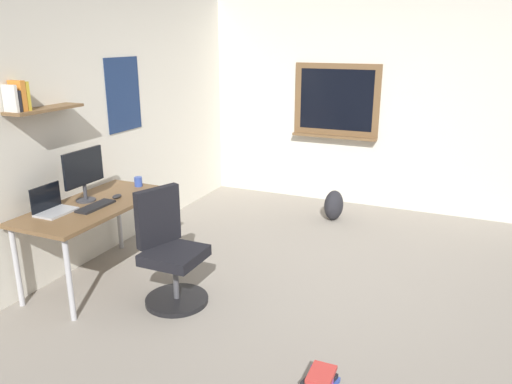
% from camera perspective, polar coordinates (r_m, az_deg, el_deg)
% --- Properties ---
extents(ground_plane, '(5.20, 5.20, 0.00)m').
position_cam_1_polar(ground_plane, '(4.51, 9.38, -10.86)').
color(ground_plane, gray).
rests_on(ground_plane, ground).
extents(wall_back, '(5.00, 0.30, 2.60)m').
position_cam_1_polar(wall_back, '(5.20, -17.18, 7.58)').
color(wall_back, silver).
rests_on(wall_back, ground).
extents(wall_right, '(0.22, 5.00, 2.60)m').
position_cam_1_polar(wall_right, '(6.45, 15.35, 9.47)').
color(wall_right, silver).
rests_on(wall_right, ground).
extents(desk, '(1.40, 0.67, 0.72)m').
position_cam_1_polar(desk, '(4.59, -17.98, -2.12)').
color(desk, brown).
rests_on(desk, ground).
extents(office_chair, '(0.53, 0.55, 0.95)m').
position_cam_1_polar(office_chair, '(4.17, -9.81, -7.10)').
color(office_chair, black).
rests_on(office_chair, ground).
extents(laptop, '(0.31, 0.21, 0.23)m').
position_cam_1_polar(laptop, '(4.45, -22.29, -1.51)').
color(laptop, '#ADAFB5').
rests_on(laptop, desk).
extents(monitor_primary, '(0.46, 0.17, 0.46)m').
position_cam_1_polar(monitor_primary, '(4.59, -19.10, 2.22)').
color(monitor_primary, '#38383D').
rests_on(monitor_primary, desk).
extents(keyboard, '(0.37, 0.13, 0.02)m').
position_cam_1_polar(keyboard, '(4.46, -17.85, -1.56)').
color(keyboard, black).
rests_on(keyboard, desk).
extents(computer_mouse, '(0.10, 0.06, 0.03)m').
position_cam_1_polar(computer_mouse, '(4.66, -15.62, -0.48)').
color(computer_mouse, '#262628').
rests_on(computer_mouse, desk).
extents(coffee_mug, '(0.08, 0.08, 0.09)m').
position_cam_1_polar(coffee_mug, '(4.98, -13.31, 1.16)').
color(coffee_mug, '#334CA5').
rests_on(coffee_mug, desk).
extents(backpack, '(0.32, 0.22, 0.36)m').
position_cam_1_polar(backpack, '(6.06, 8.88, -1.50)').
color(backpack, '#232328').
rests_on(backpack, ground).
extents(book_stack_on_floor, '(0.25, 0.21, 0.14)m').
position_cam_1_polar(book_stack_on_floor, '(3.32, 7.46, -20.71)').
color(book_stack_on_floor, silver).
rests_on(book_stack_on_floor, ground).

